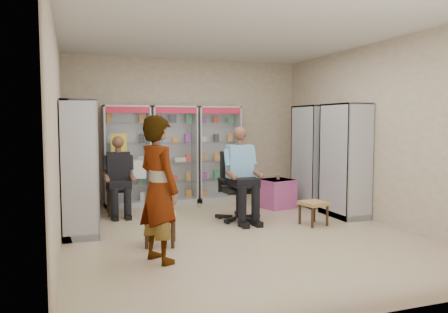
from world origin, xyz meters
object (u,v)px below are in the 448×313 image
object	(u,v)px
cabinet_back_mid	(174,155)
woven_stool_b	(161,229)
cabinet_back_left	(127,156)
cabinet_right_far	(313,156)
wooden_chair	(118,189)
standing_man	(159,189)
cabinet_left_near	(80,168)
seated_shopkeeper	(239,177)
cabinet_left_far	(78,162)
cabinet_back_right	(218,154)
cabinet_right_near	(345,160)
pink_trunk	(277,193)
office_chair	(238,186)
woven_stool_a	(313,213)

from	to	relation	value
cabinet_back_mid	woven_stool_b	xyz separation A→B (m)	(-0.86, -2.96, -0.78)
cabinet_back_left	cabinet_right_far	size ratio (longest dim) A/B	1.00
cabinet_back_mid	woven_stool_b	bearing A→B (deg)	-106.22
wooden_chair	standing_man	distance (m)	2.96
cabinet_left_near	seated_shopkeeper	distance (m)	2.58
cabinet_right_far	wooden_chair	distance (m)	3.84
cabinet_left_near	cabinet_back_left	bearing A→B (deg)	155.39
cabinet_back_left	cabinet_left_far	size ratio (longest dim) A/B	1.00
cabinet_back_left	cabinet_left_far	bearing A→B (deg)	-135.00
cabinet_back_right	cabinet_right_near	bearing A→B (deg)	-53.84
cabinet_left_far	standing_man	bearing A→B (deg)	17.74
cabinet_right_far	cabinet_left_far	size ratio (longest dim) A/B	1.00
seated_shopkeeper	pink_trunk	xyz separation A→B (m)	(1.10, 0.81, -0.47)
wooden_chair	woven_stool_b	world-z (taller)	wooden_chair
office_chair	seated_shopkeeper	size ratio (longest dim) A/B	0.79
cabinet_back_right	pink_trunk	distance (m)	1.58
seated_shopkeeper	standing_man	xyz separation A→B (m)	(-1.69, -1.71, 0.13)
cabinet_back_mid	office_chair	world-z (taller)	cabinet_back_mid
office_chair	standing_man	distance (m)	2.46
cabinet_left_far	standing_man	world-z (taller)	cabinet_left_far
cabinet_back_mid	seated_shopkeeper	bearing A→B (deg)	-70.61
cabinet_left_near	seated_shopkeeper	bearing A→B (deg)	91.88
woven_stool_a	pink_trunk	bearing A→B (deg)	87.23
cabinet_back_right	cabinet_left_far	bearing A→B (deg)	-161.81
standing_man	cabinet_back_right	bearing A→B (deg)	-52.17
cabinet_left_far	cabinet_back_right	bearing A→B (deg)	108.19
cabinet_right_near	cabinet_right_far	bearing A→B (deg)	0.00
cabinet_left_far	pink_trunk	xyz separation A→B (m)	(3.67, -0.20, -0.72)
cabinet_left_far	office_chair	world-z (taller)	cabinet_left_far
cabinet_back_right	woven_stool_b	world-z (taller)	cabinet_back_right
cabinet_right_near	standing_man	world-z (taller)	cabinet_right_near
cabinet_right_far	pink_trunk	size ratio (longest dim) A/B	3.46
cabinet_right_near	woven_stool_a	xyz separation A→B (m)	(-0.87, -0.41, -0.81)
cabinet_back_left	cabinet_back_right	distance (m)	1.90
pink_trunk	standing_man	bearing A→B (deg)	-137.99
cabinet_left_near	woven_stool_a	size ratio (longest dim) A/B	5.15
cabinet_left_near	seated_shopkeeper	size ratio (longest dim) A/B	1.34
cabinet_right_near	cabinet_back_left	bearing A→B (deg)	57.72
cabinet_right_near	cabinet_left_near	distance (m)	4.46
wooden_chair	office_chair	bearing A→B (deg)	-31.73
cabinet_back_right	woven_stool_a	xyz separation A→B (m)	(0.76, -2.64, -0.81)
cabinet_right_far	cabinet_left_far	world-z (taller)	same
wooden_chair	pink_trunk	xyz separation A→B (m)	(2.99, -0.40, -0.19)
wooden_chair	cabinet_right_far	bearing A→B (deg)	-6.04
woven_stool_b	standing_man	bearing A→B (deg)	-102.11
cabinet_back_right	cabinet_back_left	bearing A→B (deg)	180.00
cabinet_right_far	cabinet_right_near	distance (m)	1.10
woven_stool_b	cabinet_back_right	bearing A→B (deg)	58.55
cabinet_right_far	pink_trunk	xyz separation A→B (m)	(-0.79, -0.00, -0.72)
cabinet_back_left	seated_shopkeeper	world-z (taller)	cabinet_back_left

